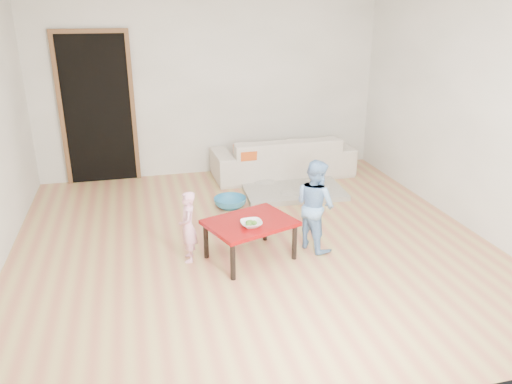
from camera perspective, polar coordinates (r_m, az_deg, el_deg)
name	(u,v)px	position (r m, az deg, el deg)	size (l,w,h in m)	color
floor	(252,242)	(5.44, -0.52, -5.68)	(5.00, 5.00, 0.01)	#C27753
back_wall	(211,86)	(7.41, -5.20, 12.00)	(5.00, 0.02, 2.60)	white
right_wall	(470,111)	(6.07, 23.30, 8.46)	(0.02, 5.00, 2.60)	white
doorway	(98,110)	(7.36, -17.64, 8.89)	(1.02, 0.08, 2.11)	brown
sofa	(283,156)	(7.41, 3.06, 4.13)	(2.05, 0.80, 0.60)	beige
cushion	(253,151)	(7.07, -0.29, 4.66)	(0.49, 0.43, 0.13)	#DA5218
red_table	(250,240)	(5.02, -0.67, -5.48)	(0.82, 0.62, 0.41)	maroon
bowl	(251,224)	(4.81, -0.54, -3.65)	(0.21, 0.21, 0.05)	white
broccoli	(251,223)	(4.80, -0.54, -3.62)	(0.12, 0.12, 0.06)	#2D5919
child_pink	(188,227)	(4.96, -7.77, -3.96)	(0.26, 0.17, 0.73)	pink
child_blue	(315,205)	(5.16, 6.77, -1.47)	(0.47, 0.36, 0.96)	#5689C7
basin	(230,203)	(6.31, -2.98, -1.21)	(0.41, 0.41, 0.13)	teal
blanket	(291,188)	(6.91, 4.04, 0.50)	(1.32, 1.10, 0.07)	#BCB8A5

